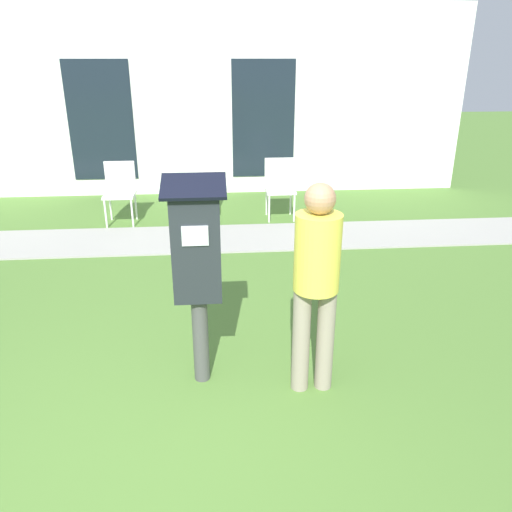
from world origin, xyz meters
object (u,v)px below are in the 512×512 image
outdoor_chair_left (120,188)px  outdoor_chair_middle (201,184)px  person_standing (316,275)px  parking_meter (197,257)px  outdoor_chair_right (280,183)px

outdoor_chair_left → outdoor_chair_middle: size_ratio=1.00×
person_standing → outdoor_chair_middle: size_ratio=1.76×
parking_meter → outdoor_chair_right: size_ratio=1.77×
outdoor_chair_right → outdoor_chair_left: bearing=175.1°
parking_meter → outdoor_chair_right: (1.14, 4.15, -0.49)m
person_standing → outdoor_chair_left: 4.77m
outdoor_chair_left → parking_meter: bearing=-75.2°
outdoor_chair_middle → outdoor_chair_right: size_ratio=1.00×
outdoor_chair_left → outdoor_chair_middle: bearing=2.8°
person_standing → outdoor_chair_middle: bearing=116.7°
outdoor_chair_middle → outdoor_chair_right: bearing=2.5°
parking_meter → person_standing: 0.85m
outdoor_chair_left → person_standing: bearing=-66.2°
person_standing → parking_meter: bearing=-176.9°
person_standing → outdoor_chair_left: (-2.08, 4.27, -0.40)m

